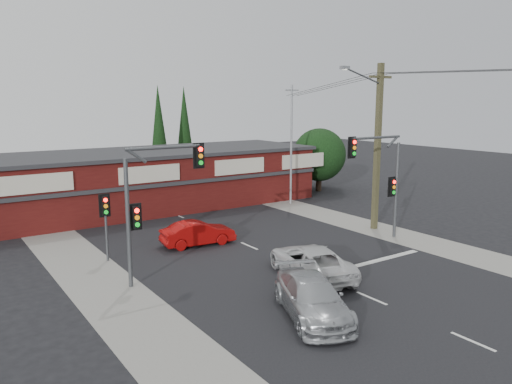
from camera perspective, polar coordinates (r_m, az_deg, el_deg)
ground at (r=24.14m, az=4.79°, el=-8.53°), size 120.00×120.00×0.00m
road_strip at (r=28.01m, az=-1.69°, el=-5.81°), size 14.00×70.00×0.01m
verge_left at (r=24.71m, az=-18.73°, el=-8.58°), size 3.00×70.00×0.02m
verge_right at (r=33.21m, az=10.78°, el=-3.41°), size 3.00×70.00×0.02m
stop_line at (r=25.40m, az=13.16°, el=-7.77°), size 6.50×0.35×0.01m
white_suv at (r=22.66m, az=6.27°, el=-7.89°), size 3.69×5.69×1.46m
silver_suv at (r=18.73m, az=6.42°, el=-11.91°), size 3.76×5.34×1.44m
red_sedan at (r=27.60m, az=-6.65°, el=-4.70°), size 4.17×1.82×1.33m
lane_dashes at (r=23.95m, az=5.17°, el=-8.65°), size 0.12×37.10×0.01m
shop_building at (r=37.62m, az=-12.90°, el=1.42°), size 27.30×8.40×4.22m
tree_cluster at (r=44.40m, az=7.05°, el=3.92°), size 5.90×5.10×5.50m
conifer_near at (r=45.45m, az=-11.04°, el=7.22°), size 1.80×1.80×9.25m
conifer_far at (r=48.73m, az=-8.18°, el=7.51°), size 1.80×1.80×9.25m
traffic_mast_left at (r=21.61m, az=-11.87°, el=-0.18°), size 3.77×0.27×5.97m
traffic_mast_right at (r=28.62m, az=14.37°, el=2.29°), size 3.96×0.27×5.97m
pedestal_signal at (r=25.36m, az=-16.84°, el=-2.37°), size 0.55×0.27×3.38m
utility_pole at (r=30.89m, az=13.58°, el=5.60°), size 4.38×0.59×10.00m
steel_pole at (r=37.97m, az=4.05°, el=5.64°), size 1.20×0.16×9.00m
power_lines at (r=27.56m, az=22.67°, el=12.16°), size 2.01×29.00×1.22m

